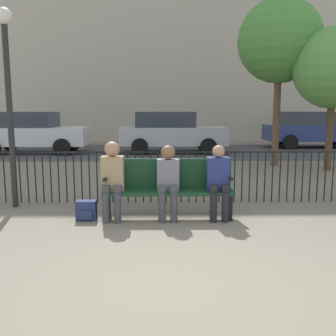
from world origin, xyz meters
TOP-DOWN VIEW (x-y plane):
  - ground_plane at (0.00, 0.00)m, footprint 80.00×80.00m
  - park_bench at (0.00, 2.45)m, footprint 2.02×0.45m
  - seated_person_0 at (-0.85, 2.32)m, footprint 0.34×0.39m
  - seated_person_1 at (-0.00, 2.32)m, footprint 0.34×0.39m
  - seated_person_2 at (0.77, 2.32)m, footprint 0.34×0.39m
  - backpack at (-1.27, 2.29)m, footprint 0.31×0.20m
  - fence_railing at (-0.02, 3.40)m, footprint 9.01×0.03m
  - tree_0 at (3.36, 7.99)m, footprint 2.46×2.46m
  - tree_1 at (4.60, 7.09)m, footprint 2.20×2.20m
  - lamp_post at (-2.68, 3.12)m, footprint 0.28×0.28m
  - street_surface at (0.00, 12.00)m, footprint 24.00×6.00m
  - parked_car_0 at (0.28, 11.63)m, footprint 4.20×1.94m
  - parked_car_1 at (-5.23, 11.53)m, footprint 4.20×1.94m
  - parked_car_2 at (6.67, 13.58)m, footprint 4.20×1.94m

SIDE VIEW (x-z plane):
  - ground_plane at x=0.00m, z-range 0.00..0.00m
  - street_surface at x=0.00m, z-range 0.00..0.01m
  - backpack at x=-1.27m, z-range 0.00..0.30m
  - park_bench at x=0.00m, z-range 0.04..0.96m
  - fence_railing at x=-0.02m, z-range 0.08..1.03m
  - seated_person_2 at x=0.77m, z-range 0.07..1.22m
  - seated_person_1 at x=0.00m, z-range 0.08..1.23m
  - seated_person_0 at x=-0.85m, z-range 0.08..1.30m
  - parked_car_0 at x=0.28m, z-range 0.03..1.65m
  - parked_car_1 at x=-5.23m, z-range 0.03..1.65m
  - parked_car_2 at x=6.67m, z-range 0.03..1.65m
  - lamp_post at x=-2.68m, z-range 0.57..3.91m
  - tree_1 at x=4.60m, z-range 0.85..4.77m
  - tree_0 at x=3.36m, z-range 1.21..6.14m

